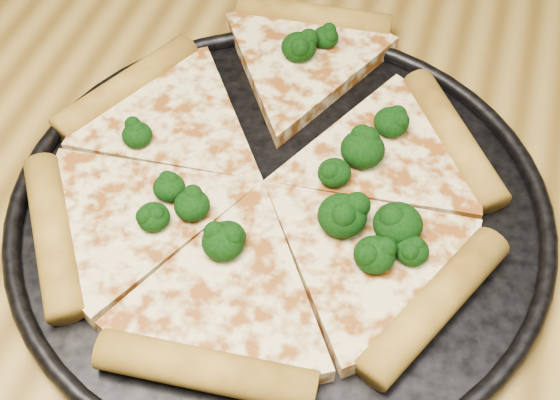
# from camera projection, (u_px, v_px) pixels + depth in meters

# --- Properties ---
(dining_table) EXTENTS (1.20, 0.90, 0.75)m
(dining_table) POSITION_uv_depth(u_px,v_px,m) (275.00, 271.00, 0.65)
(dining_table) COLOR olive
(dining_table) RESTS_ON ground
(pizza_pan) EXTENTS (0.40, 0.40, 0.02)m
(pizza_pan) POSITION_uv_depth(u_px,v_px,m) (280.00, 207.00, 0.57)
(pizza_pan) COLOR black
(pizza_pan) RESTS_ON dining_table
(pizza) EXTENTS (0.36, 0.39, 0.03)m
(pizza) POSITION_uv_depth(u_px,v_px,m) (266.00, 176.00, 0.57)
(pizza) COLOR beige
(pizza) RESTS_ON pizza_pan
(broccoli_florets) EXTENTS (0.25, 0.26, 0.03)m
(broccoli_florets) POSITION_uv_depth(u_px,v_px,m) (310.00, 179.00, 0.56)
(broccoli_florets) COLOR black
(broccoli_florets) RESTS_ON pizza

